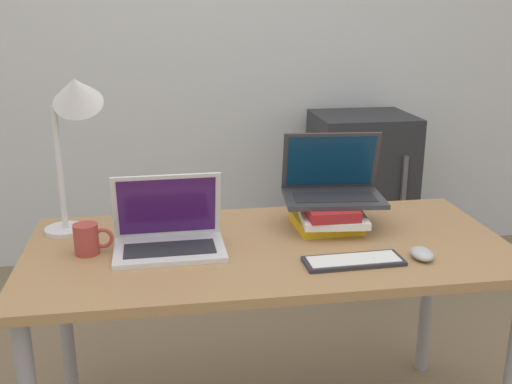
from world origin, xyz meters
name	(u,v)px	position (x,y,z in m)	size (l,w,h in m)	color
wall_back	(216,30)	(0.00, 2.08, 1.35)	(8.00, 0.05, 2.70)	silver
desk	(269,266)	(0.00, 0.37, 0.66)	(1.56, 0.74, 0.74)	#9E754C
laptop_left	(169,235)	(-0.32, 0.38, 0.79)	(0.35, 0.24, 0.24)	silver
book_stack	(328,214)	(0.23, 0.49, 0.79)	(0.25, 0.29, 0.10)	gold
laptop_on_books	(333,186)	(0.25, 0.52, 0.88)	(0.36, 0.26, 0.23)	#333338
wireless_keyboard	(354,261)	(0.22, 0.18, 0.75)	(0.30, 0.12, 0.01)	#28282D
mouse	(422,254)	(0.44, 0.18, 0.76)	(0.06, 0.10, 0.03)	#B2B2B7
mug	(88,239)	(-0.57, 0.38, 0.79)	(0.12, 0.08, 0.10)	#9E3833
desk_lamp	(74,110)	(-0.60, 0.56, 1.17)	(0.23, 0.20, 0.57)	silver
mini_fridge	(360,193)	(0.78, 1.74, 0.45)	(0.53, 0.49, 0.91)	#232328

